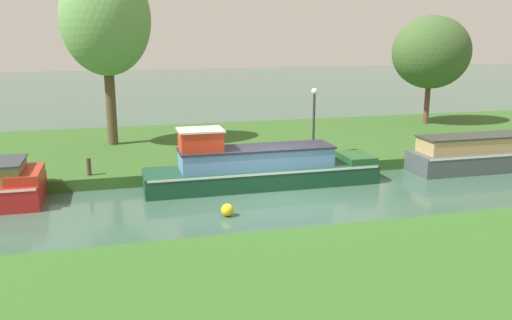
# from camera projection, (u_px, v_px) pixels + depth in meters

# --- Properties ---
(ground_plane) EXTENTS (120.00, 120.00, 0.00)m
(ground_plane) POSITION_uv_depth(u_px,v_px,m) (275.00, 195.00, 17.35)
(ground_plane) COLOR #375948
(riverbank_far) EXTENTS (72.00, 10.00, 0.40)m
(riverbank_far) POSITION_uv_depth(u_px,v_px,m) (230.00, 146.00, 23.89)
(riverbank_far) COLOR #325A22
(riverbank_far) RESTS_ON ground_plane
(slate_barge) EXTENTS (5.65, 1.65, 1.34)m
(slate_barge) POSITION_uv_depth(u_px,v_px,m) (480.00, 154.00, 20.42)
(slate_barge) COLOR #465052
(slate_barge) RESTS_ON ground_plane
(forest_cruiser) EXTENTS (7.92, 1.74, 2.04)m
(forest_cruiser) POSITION_uv_depth(u_px,v_px,m) (258.00, 167.00, 18.26)
(forest_cruiser) COLOR #16432B
(forest_cruiser) RESTS_ON ground_plane
(willow_tree_left) EXTENTS (3.61, 3.25, 7.47)m
(willow_tree_left) POSITION_uv_depth(u_px,v_px,m) (106.00, 20.00, 21.69)
(willow_tree_left) COLOR brown
(willow_tree_left) RESTS_ON riverbank_far
(willow_tree_centre) EXTENTS (4.13, 3.31, 5.51)m
(willow_tree_centre) POSITION_uv_depth(u_px,v_px,m) (432.00, 52.00, 27.46)
(willow_tree_centre) COLOR brown
(willow_tree_centre) RESTS_ON riverbank_far
(lamp_post) EXTENTS (0.24, 0.24, 2.60)m
(lamp_post) POSITION_uv_depth(u_px,v_px,m) (314.00, 112.00, 20.91)
(lamp_post) COLOR #333338
(lamp_post) RESTS_ON riverbank_far
(mooring_post_near) EXTENTS (0.14, 0.14, 0.60)m
(mooring_post_near) POSITION_uv_depth(u_px,v_px,m) (89.00, 167.00, 18.12)
(mooring_post_near) COLOR #4A352F
(mooring_post_near) RESTS_ON riverbank_far
(channel_buoy) EXTENTS (0.37, 0.37, 0.37)m
(channel_buoy) POSITION_uv_depth(u_px,v_px,m) (227.00, 210.00, 15.33)
(channel_buoy) COLOR yellow
(channel_buoy) RESTS_ON ground_plane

